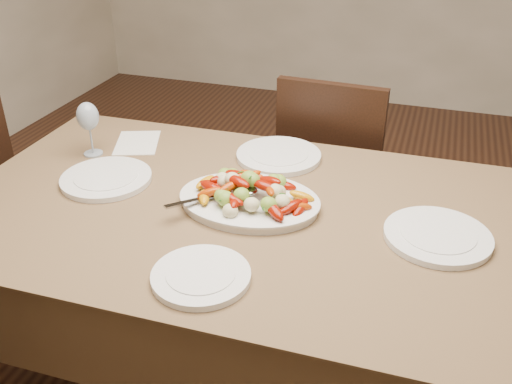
{
  "coord_description": "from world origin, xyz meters",
  "views": [
    {
      "loc": [
        0.29,
        -1.45,
        1.64
      ],
      "look_at": [
        -0.16,
        -0.09,
        0.82
      ],
      "focal_mm": 40.0,
      "sensor_mm": 36.0,
      "label": 1
    }
  ],
  "objects_px": {
    "chair_far": "(336,175)",
    "plate_far": "(279,156)",
    "dining_table": "(256,309)",
    "serving_platter": "(249,203)",
    "plate_left": "(106,179)",
    "wine_glass": "(89,128)",
    "plate_right": "(437,236)",
    "plate_near": "(201,276)"
  },
  "relations": [
    {
      "from": "dining_table",
      "to": "wine_glass",
      "type": "height_order",
      "value": "wine_glass"
    },
    {
      "from": "dining_table",
      "to": "plate_left",
      "type": "relative_size",
      "value": 6.33
    },
    {
      "from": "dining_table",
      "to": "plate_near",
      "type": "relative_size",
      "value": 7.48
    },
    {
      "from": "wine_glass",
      "to": "dining_table",
      "type": "bearing_deg",
      "value": -15.28
    },
    {
      "from": "chair_far",
      "to": "plate_right",
      "type": "bearing_deg",
      "value": 120.06
    },
    {
      "from": "plate_right",
      "to": "wine_glass",
      "type": "relative_size",
      "value": 1.41
    },
    {
      "from": "dining_table",
      "to": "chair_far",
      "type": "xyz_separation_m",
      "value": [
        0.1,
        0.83,
        0.1
      ]
    },
    {
      "from": "dining_table",
      "to": "plate_right",
      "type": "height_order",
      "value": "plate_right"
    },
    {
      "from": "dining_table",
      "to": "chair_far",
      "type": "height_order",
      "value": "chair_far"
    },
    {
      "from": "plate_right",
      "to": "plate_left",
      "type": "bearing_deg",
      "value": 179.44
    },
    {
      "from": "dining_table",
      "to": "plate_left",
      "type": "distance_m",
      "value": 0.65
    },
    {
      "from": "plate_left",
      "to": "plate_right",
      "type": "relative_size",
      "value": 1.0
    },
    {
      "from": "plate_left",
      "to": "wine_glass",
      "type": "xyz_separation_m",
      "value": [
        -0.15,
        0.16,
        0.09
      ]
    },
    {
      "from": "plate_right",
      "to": "dining_table",
      "type": "bearing_deg",
      "value": -178.86
    },
    {
      "from": "plate_right",
      "to": "serving_platter",
      "type": "bearing_deg",
      "value": 179.33
    },
    {
      "from": "plate_left",
      "to": "plate_near",
      "type": "relative_size",
      "value": 1.18
    },
    {
      "from": "plate_left",
      "to": "plate_far",
      "type": "bearing_deg",
      "value": 34.87
    },
    {
      "from": "plate_far",
      "to": "chair_far",
      "type": "bearing_deg",
      "value": 74.86
    },
    {
      "from": "plate_far",
      "to": "plate_near",
      "type": "xyz_separation_m",
      "value": [
        0.01,
        -0.71,
        0.0
      ]
    },
    {
      "from": "serving_platter",
      "to": "plate_right",
      "type": "relative_size",
      "value": 1.43
    },
    {
      "from": "serving_platter",
      "to": "dining_table",
      "type": "bearing_deg",
      "value": -31.96
    },
    {
      "from": "plate_far",
      "to": "dining_table",
      "type": "bearing_deg",
      "value": -84.59
    },
    {
      "from": "plate_right",
      "to": "plate_near",
      "type": "xyz_separation_m",
      "value": [
        -0.54,
        -0.36,
        0.0
      ]
    },
    {
      "from": "serving_platter",
      "to": "plate_far",
      "type": "height_order",
      "value": "serving_platter"
    },
    {
      "from": "plate_near",
      "to": "plate_left",
      "type": "bearing_deg",
      "value": 142.7
    },
    {
      "from": "chair_far",
      "to": "plate_left",
      "type": "height_order",
      "value": "chair_far"
    },
    {
      "from": "chair_far",
      "to": "serving_platter",
      "type": "relative_size",
      "value": 2.3
    },
    {
      "from": "plate_left",
      "to": "chair_far",
      "type": "bearing_deg",
      "value": 53.07
    },
    {
      "from": "plate_left",
      "to": "plate_right",
      "type": "height_order",
      "value": "same"
    },
    {
      "from": "plate_left",
      "to": "plate_near",
      "type": "bearing_deg",
      "value": -37.3
    },
    {
      "from": "chair_far",
      "to": "plate_left",
      "type": "xyz_separation_m",
      "value": [
        -0.61,
        -0.81,
        0.29
      ]
    },
    {
      "from": "plate_far",
      "to": "wine_glass",
      "type": "xyz_separation_m",
      "value": [
        -0.63,
        -0.17,
        0.09
      ]
    },
    {
      "from": "serving_platter",
      "to": "wine_glass",
      "type": "height_order",
      "value": "wine_glass"
    },
    {
      "from": "serving_platter",
      "to": "wine_glass",
      "type": "relative_size",
      "value": 2.02
    },
    {
      "from": "dining_table",
      "to": "plate_far",
      "type": "bearing_deg",
      "value": 95.41
    },
    {
      "from": "dining_table",
      "to": "serving_platter",
      "type": "distance_m",
      "value": 0.39
    },
    {
      "from": "plate_near",
      "to": "wine_glass",
      "type": "relative_size",
      "value": 1.2
    },
    {
      "from": "dining_table",
      "to": "serving_platter",
      "type": "bearing_deg",
      "value": 148.04
    },
    {
      "from": "chair_far",
      "to": "serving_platter",
      "type": "xyz_separation_m",
      "value": [
        -0.12,
        -0.82,
        0.3
      ]
    },
    {
      "from": "chair_far",
      "to": "plate_far",
      "type": "bearing_deg",
      "value": 77.82
    },
    {
      "from": "plate_far",
      "to": "plate_near",
      "type": "height_order",
      "value": "same"
    },
    {
      "from": "plate_right",
      "to": "wine_glass",
      "type": "distance_m",
      "value": 1.2
    }
  ]
}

